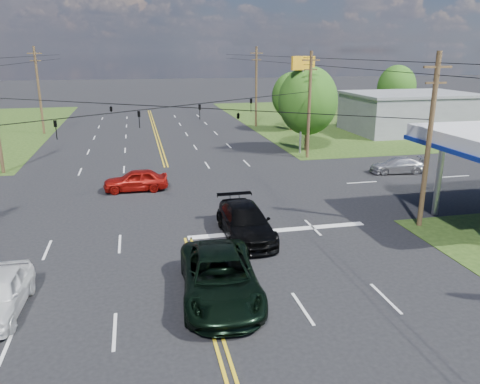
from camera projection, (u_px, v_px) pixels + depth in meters
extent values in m
plane|color=black|center=(175.00, 195.00, 32.15)|extent=(280.00, 280.00, 0.00)
cube|color=#223A12|center=(392.00, 117.00, 69.35)|extent=(46.00, 48.00, 0.03)
cube|color=silver|center=(278.00, 231.00, 25.73)|extent=(10.00, 0.50, 0.02)
cube|color=slate|center=(409.00, 114.00, 56.46)|extent=(14.00, 10.00, 4.40)
cylinder|color=#A5A5AA|center=(439.00, 177.00, 27.61)|extent=(0.36, 0.36, 4.65)
cylinder|color=#402F1B|center=(429.00, 143.00, 25.09)|extent=(0.28, 0.28, 9.50)
cube|color=#402F1B|center=(438.00, 67.00, 23.94)|extent=(1.60, 0.12, 0.12)
cube|color=#402F1B|center=(436.00, 83.00, 24.17)|extent=(1.20, 0.10, 0.10)
cylinder|color=#402F1B|center=(309.00, 106.00, 41.90)|extent=(0.28, 0.28, 9.50)
cube|color=#402F1B|center=(311.00, 60.00, 40.75)|extent=(1.60, 0.12, 0.12)
cube|color=#402F1B|center=(311.00, 70.00, 40.98)|extent=(1.20, 0.10, 0.10)
cylinder|color=#402F1B|center=(39.00, 91.00, 54.13)|extent=(0.28, 0.28, 10.00)
cube|color=#402F1B|center=(34.00, 53.00, 52.92)|extent=(1.60, 0.12, 0.12)
cube|color=#402F1B|center=(35.00, 61.00, 53.15)|extent=(1.20, 0.10, 0.10)
cylinder|color=#402F1B|center=(256.00, 87.00, 59.57)|extent=(0.28, 0.28, 10.00)
cube|color=#402F1B|center=(257.00, 53.00, 58.35)|extent=(1.60, 0.12, 0.12)
cube|color=#402F1B|center=(256.00, 60.00, 58.58)|extent=(1.20, 0.10, 0.10)
imported|color=black|center=(56.00, 130.00, 25.02)|extent=(0.17, 0.21, 1.05)
imported|color=black|center=(139.00, 120.00, 28.80)|extent=(0.17, 0.21, 1.05)
imported|color=black|center=(200.00, 112.00, 32.36)|extent=(0.17, 0.21, 1.05)
imported|color=black|center=(251.00, 106.00, 36.14)|extent=(0.17, 0.21, 1.05)
imported|color=black|center=(111.00, 108.00, 32.21)|extent=(1.24, 0.26, 0.50)
imported|color=black|center=(238.00, 115.00, 28.79)|extent=(1.24, 0.26, 0.50)
cylinder|color=black|center=(372.00, 60.00, 30.42)|extent=(0.04, 100.00, 0.04)
cylinder|color=black|center=(371.00, 70.00, 30.59)|extent=(0.04, 100.00, 0.04)
cylinder|color=#402F1B|center=(307.00, 134.00, 45.81)|extent=(0.36, 0.36, 3.30)
ellipsoid|color=#224E14|center=(308.00, 101.00, 44.87)|extent=(5.70, 5.70, 6.60)
cylinder|color=#402F1B|center=(291.00, 119.00, 57.60)|extent=(0.36, 0.36, 2.86)
ellipsoid|color=#224E14|center=(292.00, 96.00, 56.79)|extent=(4.94, 4.94, 5.72)
cylinder|color=#402F1B|center=(394.00, 109.00, 66.83)|extent=(0.36, 0.36, 3.08)
ellipsoid|color=#224E14|center=(397.00, 87.00, 65.96)|extent=(5.32, 5.32, 6.16)
imported|color=black|center=(220.00, 277.00, 18.51)|extent=(3.45, 6.66, 1.79)
imported|color=black|center=(245.00, 222.00, 24.59)|extent=(2.41, 5.89, 1.71)
imported|color=maroon|center=(136.00, 180.00, 32.89)|extent=(4.49, 1.87, 1.52)
imported|color=#AAAAAF|center=(397.00, 165.00, 37.72)|extent=(4.59, 2.33, 1.28)
cylinder|color=#A5A5AA|center=(302.00, 106.00, 43.81)|extent=(0.20, 0.20, 9.01)
cube|color=gold|center=(303.00, 63.00, 42.68)|extent=(2.45, 0.93, 1.24)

